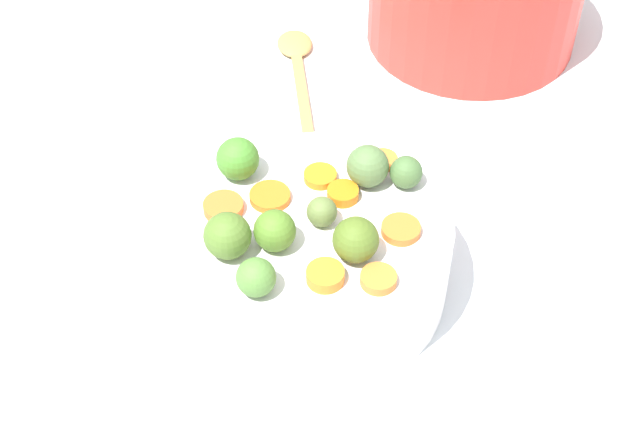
% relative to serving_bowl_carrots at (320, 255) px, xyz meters
% --- Properties ---
extents(tabletop, '(2.40, 2.40, 0.02)m').
position_rel_serving_bowl_carrots_xyz_m(tabletop, '(-0.04, 0.02, -0.06)').
color(tabletop, silver).
rests_on(tabletop, ground).
extents(serving_bowl_carrots, '(0.25, 0.25, 0.10)m').
position_rel_serving_bowl_carrots_xyz_m(serving_bowl_carrots, '(0.00, 0.00, 0.00)').
color(serving_bowl_carrots, white).
rests_on(serving_bowl_carrots, tabletop).
extents(carrot_slice_0, '(0.05, 0.05, 0.01)m').
position_rel_serving_bowl_carrots_xyz_m(carrot_slice_0, '(-0.07, -0.02, 0.05)').
color(carrot_slice_0, orange).
rests_on(carrot_slice_0, serving_bowl_carrots).
extents(carrot_slice_1, '(0.03, 0.03, 0.01)m').
position_rel_serving_bowl_carrots_xyz_m(carrot_slice_1, '(0.09, -0.05, 0.05)').
color(carrot_slice_1, orange).
rests_on(carrot_slice_1, serving_bowl_carrots).
extents(carrot_slice_2, '(0.04, 0.04, 0.01)m').
position_rel_serving_bowl_carrots_xyz_m(carrot_slice_2, '(0.03, -0.02, 0.05)').
color(carrot_slice_2, orange).
rests_on(carrot_slice_2, serving_bowl_carrots).
extents(carrot_slice_3, '(0.04, 0.04, 0.01)m').
position_rel_serving_bowl_carrots_xyz_m(carrot_slice_3, '(-0.00, 0.09, 0.05)').
color(carrot_slice_3, orange).
rests_on(carrot_slice_3, serving_bowl_carrots).
extents(carrot_slice_4, '(0.04, 0.04, 0.01)m').
position_rel_serving_bowl_carrots_xyz_m(carrot_slice_4, '(0.02, 0.05, 0.05)').
color(carrot_slice_4, orange).
rests_on(carrot_slice_4, serving_bowl_carrots).
extents(carrot_slice_5, '(0.04, 0.04, 0.01)m').
position_rel_serving_bowl_carrots_xyz_m(carrot_slice_5, '(0.05, 0.01, 0.05)').
color(carrot_slice_5, orange).
rests_on(carrot_slice_5, serving_bowl_carrots).
extents(carrot_slice_6, '(0.04, 0.04, 0.01)m').
position_rel_serving_bowl_carrots_xyz_m(carrot_slice_6, '(-0.06, -0.06, 0.05)').
color(carrot_slice_6, orange).
rests_on(carrot_slice_6, serving_bowl_carrots).
extents(carrot_slice_7, '(0.05, 0.05, 0.01)m').
position_rel_serving_bowl_carrots_xyz_m(carrot_slice_7, '(-0.00, -0.07, 0.05)').
color(carrot_slice_7, orange).
rests_on(carrot_slice_7, serving_bowl_carrots).
extents(brussels_sprout_0, '(0.04, 0.04, 0.04)m').
position_rel_serving_bowl_carrots_xyz_m(brussels_sprout_0, '(-0.04, -0.04, 0.07)').
color(brussels_sprout_0, '#516B23').
rests_on(brussels_sprout_0, serving_bowl_carrots).
extents(brussels_sprout_1, '(0.04, 0.04, 0.04)m').
position_rel_serving_bowl_carrots_xyz_m(brussels_sprout_1, '(-0.04, 0.03, 0.07)').
color(brussels_sprout_1, '#517B27').
rests_on(brussels_sprout_1, serving_bowl_carrots).
extents(brussels_sprout_2, '(0.04, 0.04, 0.04)m').
position_rel_serving_bowl_carrots_xyz_m(brussels_sprout_2, '(0.05, 0.09, 0.07)').
color(brussels_sprout_2, '#46872C').
rests_on(brussels_sprout_2, serving_bowl_carrots).
extents(brussels_sprout_3, '(0.03, 0.03, 0.03)m').
position_rel_serving_bowl_carrots_xyz_m(brussels_sprout_3, '(-0.09, 0.04, 0.07)').
color(brussels_sprout_3, '#538137').
rests_on(brussels_sprout_3, serving_bowl_carrots).
extents(brussels_sprout_4, '(0.04, 0.04, 0.04)m').
position_rel_serving_bowl_carrots_xyz_m(brussels_sprout_4, '(0.06, -0.04, 0.07)').
color(brussels_sprout_4, '#557441').
rests_on(brussels_sprout_4, serving_bowl_carrots).
extents(brussels_sprout_5, '(0.04, 0.04, 0.04)m').
position_rel_serving_bowl_carrots_xyz_m(brussels_sprout_5, '(-0.05, 0.07, 0.07)').
color(brussels_sprout_5, '#51732A').
rests_on(brussels_sprout_5, serving_bowl_carrots).
extents(brussels_sprout_6, '(0.03, 0.03, 0.03)m').
position_rel_serving_bowl_carrots_xyz_m(brussels_sprout_6, '(0.06, -0.07, 0.06)').
color(brussels_sprout_6, '#496C39').
rests_on(brussels_sprout_6, serving_bowl_carrots).
extents(brussels_sprout_7, '(0.03, 0.03, 0.03)m').
position_rel_serving_bowl_carrots_xyz_m(brussels_sprout_7, '(-0.00, -0.00, 0.06)').
color(brussels_sprout_7, olive).
rests_on(brussels_sprout_7, serving_bowl_carrots).
extents(wooden_spoon, '(0.25, 0.10, 0.01)m').
position_rel_serving_bowl_carrots_xyz_m(wooden_spoon, '(0.34, 0.09, -0.04)').
color(wooden_spoon, '#AF894A').
rests_on(wooden_spoon, tabletop).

